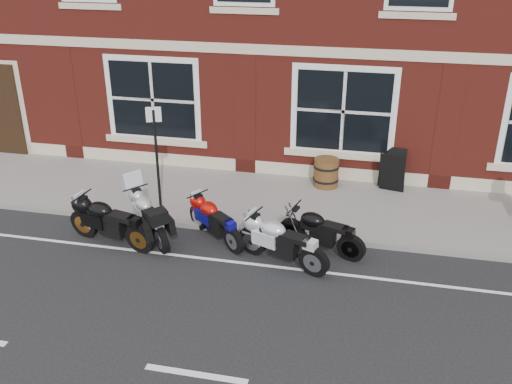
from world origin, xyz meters
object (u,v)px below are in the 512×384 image
moto_naked_black (320,229)px  barrel_planter (326,173)px  moto_sport_red (216,219)px  moto_sport_black (110,220)px  moto_touring_silver (150,214)px  parking_sign (156,150)px  moto_sport_silver (282,240)px  a_board_sign (392,170)px

moto_naked_black → barrel_planter: bearing=22.6°
moto_sport_red → moto_sport_black: moto_sport_black is taller
moto_touring_silver → barrel_planter: size_ratio=2.21×
parking_sign → barrel_planter: bearing=10.2°
moto_sport_silver → moto_naked_black: 0.94m
moto_sport_red → barrel_planter: 3.66m
moto_naked_black → moto_sport_silver: bearing=152.3°
moto_sport_black → barrel_planter: bearing=-34.0°
moto_sport_silver → moto_touring_silver: bearing=103.0°
moto_touring_silver → a_board_sign: moto_touring_silver is taller
moto_naked_black → parking_sign: size_ratio=0.77×
moto_touring_silver → moto_sport_red: 1.42m
moto_naked_black → parking_sign: 4.16m
moto_sport_silver → parking_sign: (-3.20, 1.73, 0.98)m
barrel_planter → moto_touring_silver: bearing=-136.9°
parking_sign → moto_sport_red: bearing=-50.5°
parking_sign → moto_sport_black: bearing=-122.5°
moto_sport_black → moto_touring_silver: bearing=-42.4°
moto_touring_silver → moto_sport_red: moto_touring_silver is taller
moto_touring_silver → barrel_planter: (3.44, 3.22, -0.05)m
moto_sport_black → parking_sign: bearing=-0.2°
moto_naked_black → barrel_planter: moto_naked_black is taller
moto_sport_red → barrel_planter: (2.03, 3.05, -0.01)m
parking_sign → moto_naked_black: bearing=-33.4°
moto_sport_black → moto_sport_red: bearing=-59.0°
moto_sport_silver → a_board_sign: 4.38m
moto_sport_black → barrel_planter: size_ratio=2.90×
moto_sport_black → a_board_sign: 6.90m
a_board_sign → moto_sport_black: bearing=-134.1°
moto_sport_red → moto_sport_silver: bearing=-73.3°
moto_touring_silver → a_board_sign: size_ratio=1.55×
moto_touring_silver → moto_naked_black: 3.63m
moto_touring_silver → moto_sport_silver: (2.94, -0.48, -0.01)m
moto_naked_black → moto_touring_silver: bearing=111.6°
moto_sport_red → a_board_sign: bearing=-9.1°
moto_sport_silver → a_board_sign: size_ratio=1.89×
moto_sport_red → moto_sport_silver: 1.67m
moto_naked_black → barrel_planter: 3.06m
a_board_sign → barrel_planter: 1.63m
moto_touring_silver → parking_sign: 1.60m
moto_touring_silver → parking_sign: bearing=60.9°
barrel_planter → moto_sport_black: bearing=-138.4°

